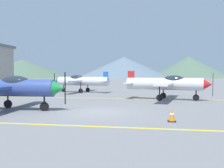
# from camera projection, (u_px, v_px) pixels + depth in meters

# --- Properties ---
(ground_plane) EXTENTS (400.00, 400.00, 0.00)m
(ground_plane) POSITION_uv_depth(u_px,v_px,m) (99.00, 112.00, 13.79)
(ground_plane) COLOR slate
(apron_line_near) EXTENTS (80.00, 0.16, 0.01)m
(apron_line_near) POSITION_uv_depth(u_px,v_px,m) (78.00, 126.00, 10.09)
(apron_line_near) COLOR yellow
(apron_line_near) RESTS_ON ground_plane
(apron_line_far) EXTENTS (80.00, 0.16, 0.01)m
(apron_line_far) POSITION_uv_depth(u_px,v_px,m) (119.00, 99.00, 21.59)
(apron_line_far) COLOR yellow
(apron_line_far) RESTS_ON ground_plane
(airplane_near) EXTENTS (7.09, 8.16, 2.44)m
(airplane_near) POSITION_uv_depth(u_px,v_px,m) (6.00, 87.00, 14.42)
(airplane_near) COLOR #33478C
(airplane_near) RESTS_ON ground_plane
(airplane_mid) EXTENTS (7.13, 8.15, 2.44)m
(airplane_mid) POSITION_uv_depth(u_px,v_px,m) (167.00, 83.00, 20.49)
(airplane_mid) COLOR silver
(airplane_mid) RESTS_ON ground_plane
(airplane_far) EXTENTS (7.12, 8.17, 2.44)m
(airplane_far) POSITION_uv_depth(u_px,v_px,m) (81.00, 81.00, 29.07)
(airplane_far) COLOR silver
(airplane_far) RESTS_ON ground_plane
(traffic_cone_front) EXTENTS (0.36, 0.36, 0.59)m
(traffic_cone_front) POSITION_uv_depth(u_px,v_px,m) (172.00, 115.00, 11.01)
(traffic_cone_front) COLOR black
(traffic_cone_front) RESTS_ON ground_plane
(hill_left) EXTENTS (63.20, 63.20, 11.33)m
(hill_left) POSITION_uv_depth(u_px,v_px,m) (23.00, 69.00, 151.34)
(hill_left) COLOR #4C6651
(hill_left) RESTS_ON ground_plane
(hill_centerleft) EXTENTS (59.51, 59.51, 13.30)m
(hill_centerleft) POSITION_uv_depth(u_px,v_px,m) (124.00, 67.00, 156.11)
(hill_centerleft) COLOR slate
(hill_centerleft) RESTS_ON ground_plane
(hill_centerright) EXTENTS (50.67, 50.67, 13.52)m
(hill_centerright) POSITION_uv_depth(u_px,v_px,m) (189.00, 67.00, 155.18)
(hill_centerright) COLOR #4C6651
(hill_centerright) RESTS_ON ground_plane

